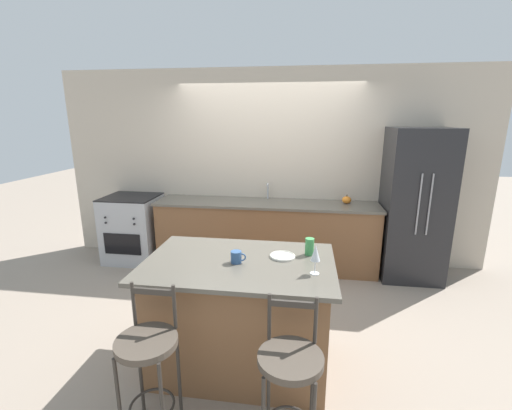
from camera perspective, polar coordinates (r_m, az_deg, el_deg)
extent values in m
plane|color=gray|center=(4.64, 1.09, -11.78)|extent=(18.00, 18.00, 0.00)
cube|color=beige|center=(4.89, 2.15, 6.18)|extent=(6.00, 0.07, 2.70)
cube|color=brown|center=(4.80, 1.65, -5.08)|extent=(2.99, 0.62, 0.89)
cube|color=#5B564C|center=(4.67, 1.70, 0.31)|extent=(3.02, 0.65, 0.03)
cube|color=black|center=(4.66, 1.70, 0.44)|extent=(0.56, 0.34, 0.01)
cylinder|color=#ADAFB5|center=(4.84, 1.99, 2.37)|extent=(0.02, 0.02, 0.22)
cylinder|color=#ADAFB5|center=(4.76, 1.92, 3.40)|extent=(0.02, 0.12, 0.02)
cube|color=brown|center=(2.98, -2.73, -17.95)|extent=(1.38, 0.86, 0.91)
cube|color=#5B564C|center=(2.76, -2.85, -9.63)|extent=(1.50, 0.98, 0.03)
cube|color=#232326|center=(4.78, 24.86, -0.03)|extent=(0.75, 0.68, 1.93)
cylinder|color=#939399|center=(4.41, 25.51, 0.07)|extent=(0.02, 0.02, 0.73)
cylinder|color=#939399|center=(4.45, 26.98, 0.01)|extent=(0.02, 0.02, 0.73)
cube|color=#ADAFB5|center=(5.32, -19.73, -3.73)|extent=(0.74, 0.67, 0.94)
cube|color=black|center=(5.08, -21.40, -6.10)|extent=(0.53, 0.01, 0.30)
cube|color=black|center=(5.20, -20.17, 1.28)|extent=(0.74, 0.67, 0.02)
cylinder|color=black|center=(5.06, -23.85, -1.92)|extent=(0.03, 0.02, 0.03)
cylinder|color=black|center=(4.86, -19.72, -2.18)|extent=(0.03, 0.02, 0.03)
cylinder|color=black|center=(5.08, -23.77, -2.74)|extent=(0.03, 0.02, 0.03)
cylinder|color=black|center=(4.88, -19.64, -3.02)|extent=(0.03, 0.02, 0.03)
cylinder|color=#332D28|center=(2.58, -21.83, -28.54)|extent=(0.02, 0.02, 0.67)
cylinder|color=#332D28|center=(2.47, -15.32, -30.13)|extent=(0.02, 0.02, 0.67)
cylinder|color=#332D28|center=(2.76, -18.70, -24.92)|extent=(0.02, 0.02, 0.67)
cylinder|color=#332D28|center=(2.66, -12.70, -26.13)|extent=(0.02, 0.02, 0.67)
torus|color=#332D28|center=(2.69, -16.93, -29.31)|extent=(0.30, 0.30, 0.02)
cylinder|color=#4C4238|center=(2.39, -17.81, -20.99)|extent=(0.39, 0.39, 0.04)
cylinder|color=#332D28|center=(2.46, -19.73, -15.23)|extent=(0.02, 0.02, 0.31)
cylinder|color=#332D28|center=(2.35, -13.44, -16.20)|extent=(0.02, 0.02, 0.31)
cube|color=#332D28|center=(2.36, -16.84, -13.65)|extent=(0.28, 0.02, 0.04)
cylinder|color=#332D28|center=(2.53, 2.10, -28.34)|extent=(0.02, 0.02, 0.67)
cylinder|color=#332D28|center=(2.52, 9.32, -28.66)|extent=(0.02, 0.02, 0.67)
cylinder|color=#4C4238|center=(2.18, 5.77, -24.20)|extent=(0.39, 0.39, 0.04)
cylinder|color=#332D28|center=(2.20, 2.24, -18.11)|extent=(0.02, 0.02, 0.31)
cylinder|color=#332D28|center=(2.20, 9.91, -18.43)|extent=(0.02, 0.02, 0.31)
cube|color=#332D28|center=(2.14, 6.14, -16.09)|extent=(0.28, 0.02, 0.04)
cylinder|color=beige|center=(2.82, 4.43, -8.52)|extent=(0.21, 0.21, 0.01)
torus|color=beige|center=(2.82, 4.43, -8.41)|extent=(0.21, 0.21, 0.01)
cylinder|color=white|center=(2.57, 9.75, -11.16)|extent=(0.07, 0.07, 0.00)
cylinder|color=white|center=(2.55, 9.80, -10.12)|extent=(0.01, 0.01, 0.10)
cone|color=white|center=(2.51, 9.90, -7.88)|extent=(0.07, 0.07, 0.12)
cylinder|color=#335689|center=(2.70, -3.23, -8.65)|extent=(0.09, 0.09, 0.09)
torus|color=#335689|center=(2.69, -2.34, -8.67)|extent=(0.06, 0.01, 0.06)
cylinder|color=#3D934C|center=(2.87, 8.91, -6.87)|extent=(0.07, 0.07, 0.14)
ellipsoid|color=orange|center=(4.73, 14.87, 0.83)|extent=(0.12, 0.12, 0.09)
cylinder|color=brown|center=(4.72, 14.91, 1.53)|extent=(0.02, 0.02, 0.02)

